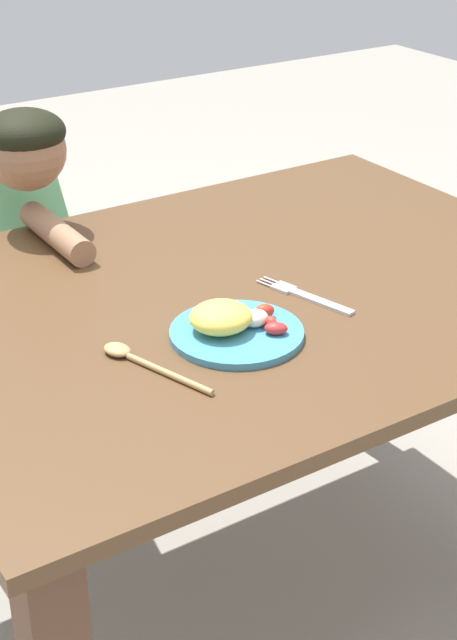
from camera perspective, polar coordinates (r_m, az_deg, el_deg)
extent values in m
plane|color=#9D978B|center=(2.17, 0.86, -15.63)|extent=(8.00, 8.00, 0.00)
cube|color=brown|center=(1.76, 1.03, 1.64)|extent=(1.30, 0.97, 0.03)
cube|color=brown|center=(2.53, 6.62, 0.83)|extent=(0.08, 0.08, 0.71)
cylinder|color=#4290BA|center=(1.58, 0.48, -0.79)|extent=(0.22, 0.22, 0.01)
ellipsoid|color=#F6D850|center=(1.56, -0.46, 0.17)|extent=(0.10, 0.10, 0.05)
ellipsoid|color=red|center=(1.56, 2.84, -0.49)|extent=(0.05, 0.04, 0.02)
ellipsoid|color=red|center=(1.58, 2.53, -0.14)|extent=(0.02, 0.03, 0.02)
ellipsoid|color=red|center=(1.61, 2.14, 0.54)|extent=(0.04, 0.03, 0.02)
ellipsoid|color=silver|center=(1.58, 1.58, 0.11)|extent=(0.05, 0.04, 0.03)
cube|color=silver|center=(1.69, 5.54, 1.07)|extent=(0.05, 0.13, 0.01)
cube|color=silver|center=(1.74, 3.28, 1.93)|extent=(0.04, 0.05, 0.01)
cylinder|color=silver|center=(1.77, 2.56, 2.40)|extent=(0.01, 0.03, 0.00)
cylinder|color=silver|center=(1.76, 2.34, 2.29)|extent=(0.01, 0.03, 0.00)
cylinder|color=silver|center=(1.75, 2.12, 2.17)|extent=(0.01, 0.03, 0.00)
cylinder|color=tan|center=(1.47, -3.54, -3.21)|extent=(0.06, 0.17, 0.01)
ellipsoid|color=tan|center=(1.53, -6.62, -1.76)|extent=(0.05, 0.06, 0.02)
cube|color=#354157|center=(2.42, -12.13, -3.59)|extent=(0.19, 0.14, 0.51)
cube|color=#599966|center=(2.16, -12.29, 4.67)|extent=(0.20, 0.30, 0.38)
sphere|color=#9E7051|center=(2.00, -11.95, 9.83)|extent=(0.16, 0.16, 0.16)
ellipsoid|color=black|center=(1.99, -12.06, 10.85)|extent=(0.17, 0.17, 0.09)
cylinder|color=#9E7051|center=(1.93, -10.17, 5.10)|extent=(0.05, 0.25, 0.05)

